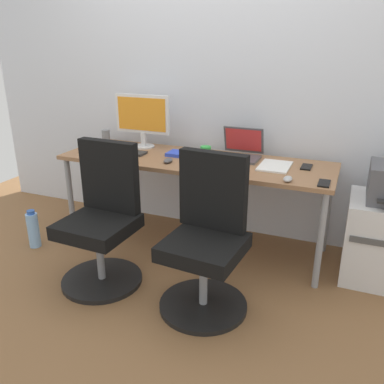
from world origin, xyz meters
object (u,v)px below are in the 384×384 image
Objects in this scene: office_chair_right at (207,241)px; office_chair_left at (103,221)px; water_bottle_on_floor at (33,229)px; coffee_mug at (206,152)px; open_laptop at (240,151)px; desktop_monitor at (142,117)px.

office_chair_left is at bearing 179.99° from office_chair_right.
office_chair_left and office_chair_right have the same top height.
water_bottle_on_floor is 1.49m from coffee_mug.
office_chair_left is at bearing -127.65° from open_laptop.
desktop_monitor is (-0.90, 0.88, 0.53)m from office_chair_right.
water_bottle_on_floor is at bearing 173.96° from office_chair_right.
coffee_mug is (-0.24, -0.12, -0.01)m from open_laptop.
office_chair_left is 3.03× the size of open_laptop.
coffee_mug is (0.60, -0.12, -0.20)m from desktop_monitor.
office_chair_right is (0.73, -0.00, 0.00)m from office_chair_left.
office_chair_right is 1.55m from water_bottle_on_floor.
office_chair_left reaches higher than coffee_mug.
open_laptop is 0.27m from coffee_mug.
coffee_mug is (0.44, 0.75, 0.33)m from office_chair_left.
water_bottle_on_floor is 1.00× the size of open_laptop.
office_chair_right is 10.22× the size of coffee_mug.
desktop_monitor is at bearing 179.81° from open_laptop.
coffee_mug is at bearing 111.46° from office_chair_right.
coffee_mug reaches higher than water_bottle_on_floor.
open_laptop is (-0.06, 0.87, 0.34)m from office_chair_right.
water_bottle_on_floor is 1.74m from open_laptop.
water_bottle_on_floor is (-0.78, 0.16, -0.28)m from office_chair_left.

